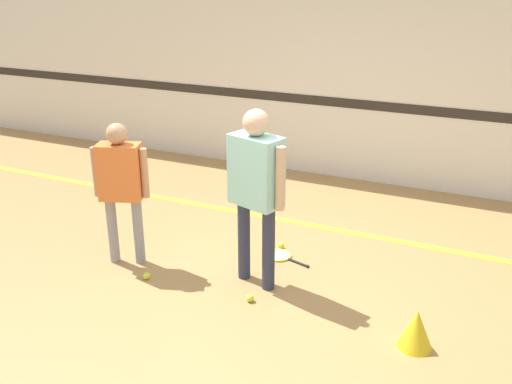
% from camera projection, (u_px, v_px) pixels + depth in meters
% --- Properties ---
extents(ground_plane, '(16.00, 16.00, 0.00)m').
position_uv_depth(ground_plane, '(251.00, 293.00, 4.98)').
color(ground_plane, '#A87F4C').
extents(wall_back, '(16.00, 0.07, 3.20)m').
position_uv_depth(wall_back, '(361.00, 59.00, 7.15)').
color(wall_back, silver).
rests_on(wall_back, ground_plane).
extents(floor_stripe, '(14.40, 0.10, 0.01)m').
position_uv_depth(floor_stripe, '(311.00, 225.00, 6.30)').
color(floor_stripe, yellow).
rests_on(floor_stripe, ground_plane).
extents(person_instructor, '(0.58, 0.37, 1.59)m').
position_uv_depth(person_instructor, '(256.00, 180.00, 4.80)').
color(person_instructor, '#2D334C').
rests_on(person_instructor, ground_plane).
extents(person_student_left, '(0.50, 0.33, 1.37)m').
position_uv_depth(person_student_left, '(121.00, 179.00, 5.21)').
color(person_student_left, gray).
rests_on(person_student_left, ground_plane).
extents(racket_spare_on_floor, '(0.52, 0.33, 0.03)m').
position_uv_depth(racket_spare_on_floor, '(281.00, 256.00, 5.61)').
color(racket_spare_on_floor, '#C6D838').
rests_on(racket_spare_on_floor, ground_plane).
extents(tennis_ball_near_instructor, '(0.07, 0.07, 0.07)m').
position_uv_depth(tennis_ball_near_instructor, '(250.00, 298.00, 4.84)').
color(tennis_ball_near_instructor, '#CCE038').
rests_on(tennis_ball_near_instructor, ground_plane).
extents(tennis_ball_by_spare_racket, '(0.07, 0.07, 0.07)m').
position_uv_depth(tennis_ball_by_spare_racket, '(281.00, 245.00, 5.77)').
color(tennis_ball_by_spare_racket, '#CCE038').
rests_on(tennis_ball_by_spare_racket, ground_plane).
extents(tennis_ball_stray_left, '(0.07, 0.07, 0.07)m').
position_uv_depth(tennis_ball_stray_left, '(147.00, 276.00, 5.19)').
color(tennis_ball_stray_left, '#CCE038').
rests_on(tennis_ball_stray_left, ground_plane).
extents(training_cone, '(0.26, 0.26, 0.31)m').
position_uv_depth(training_cone, '(416.00, 329.00, 4.21)').
color(training_cone, yellow).
rests_on(training_cone, ground_plane).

